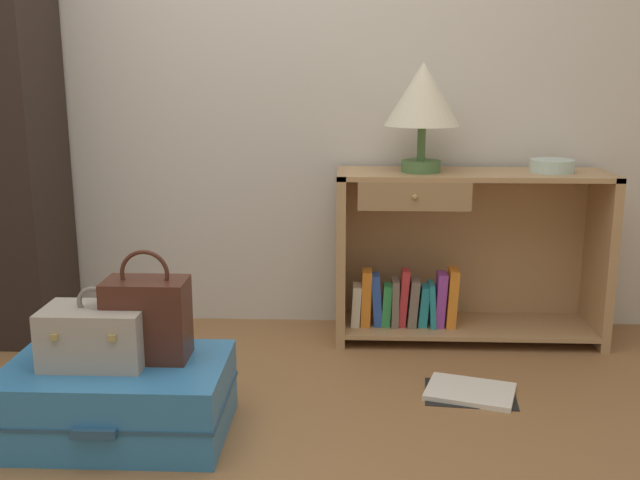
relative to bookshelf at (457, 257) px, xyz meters
name	(u,v)px	position (x,y,z in m)	size (l,w,h in m)	color
ground_plane	(197,480)	(-0.93, -1.26, -0.37)	(9.00, 9.00, 0.00)	olive
back_wall	(254,45)	(-0.93, 0.24, 0.93)	(6.40, 0.10, 2.60)	beige
bookshelf	(457,257)	(0.00, 0.00, 0.00)	(1.18, 0.37, 0.76)	tan
table_lamp	(423,98)	(-0.18, -0.03, 0.70)	(0.33, 0.33, 0.46)	#4C7542
bowl	(552,166)	(0.38, -0.02, 0.42)	(0.19, 0.19, 0.05)	silver
suitcase_large	(118,399)	(-1.25, -0.99, -0.24)	(0.73, 0.49, 0.25)	teal
train_case	(95,335)	(-1.31, -0.99, -0.02)	(0.33, 0.22, 0.26)	#A89E8E
handbag	(147,318)	(-1.15, -0.94, 0.02)	(0.27, 0.16, 0.37)	#472319
open_book_on_floor	(470,392)	(-0.02, -0.63, -0.36)	(0.37, 0.32, 0.02)	white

